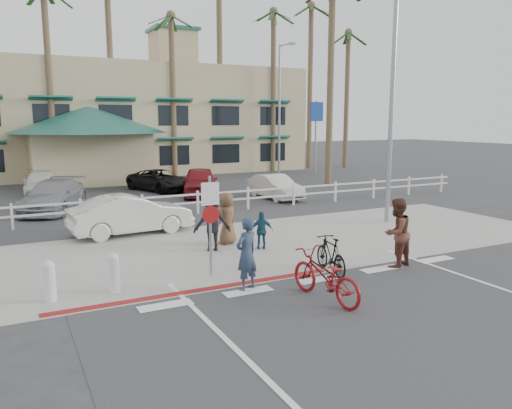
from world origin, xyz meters
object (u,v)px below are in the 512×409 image
bike_black (331,255)px  car_white_sedan (131,215)px  sign_post (210,221)px  bike_red (325,276)px

bike_black → car_white_sedan: (-3.60, 7.00, 0.20)m
sign_post → bike_black: size_ratio=1.74×
sign_post → bike_black: bearing=-24.1°
bike_red → bike_black: size_ratio=1.29×
bike_red → sign_post: bearing=-68.5°
bike_red → bike_black: (1.28, 1.59, -0.06)m
bike_red → bike_black: bearing=-136.2°
sign_post → bike_red: bearing=-61.1°
bike_red → car_white_sedan: bearing=-82.3°
sign_post → car_white_sedan: (-0.74, 5.72, -0.75)m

